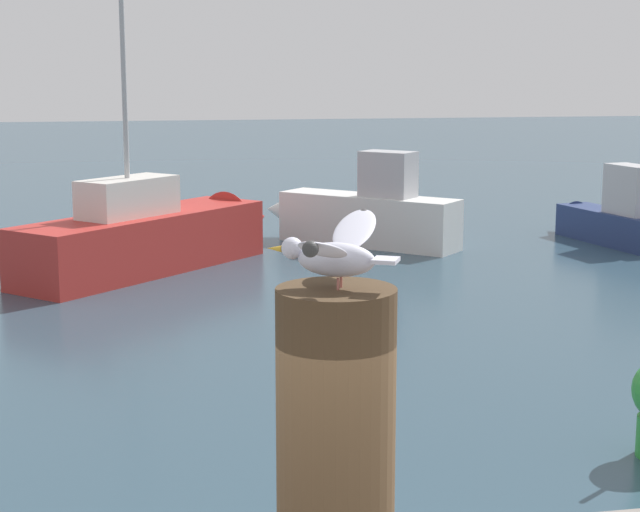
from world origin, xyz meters
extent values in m
cylinder|color=#4C3823|center=(-0.45, -0.56, 2.15)|extent=(0.36, 0.36, 1.03)
cylinder|color=#C66D60|center=(-0.43, -0.55, 2.68)|extent=(0.01, 0.01, 0.04)
cylinder|color=#C66D60|center=(-0.45, -0.58, 2.68)|extent=(0.01, 0.01, 0.04)
ellipsoid|color=silver|center=(-0.45, -0.56, 2.75)|extent=(0.25, 0.18, 0.10)
sphere|color=silver|center=(-0.57, -0.50, 2.78)|extent=(0.06, 0.06, 0.06)
cone|color=gold|center=(-0.62, -0.48, 2.77)|extent=(0.05, 0.04, 0.02)
cube|color=silver|center=(-0.32, -0.62, 2.75)|extent=(0.10, 0.10, 0.01)
ellipsoid|color=silver|center=(-0.36, -0.40, 2.81)|extent=(0.23, 0.30, 0.10)
sphere|color=#363636|center=(-0.30, -0.29, 2.83)|extent=(0.04, 0.04, 0.04)
ellipsoid|color=silver|center=(-0.52, -0.73, 2.81)|extent=(0.23, 0.30, 0.10)
sphere|color=#363636|center=(-0.57, -0.84, 2.83)|extent=(0.04, 0.04, 0.04)
cube|color=silver|center=(3.40, 15.04, 0.46)|extent=(3.08, 2.97, 0.93)
cone|color=silver|center=(1.99, 16.36, 0.51)|extent=(1.06, 1.06, 0.75)
cube|color=#B2B2B7|center=(3.69, 14.77, 1.34)|extent=(1.09, 1.07, 0.83)
cube|color=navy|center=(7.94, 14.34, 0.30)|extent=(1.21, 2.77, 0.61)
cone|color=navy|center=(7.65, 15.83, 0.34)|extent=(0.76, 0.76, 0.65)
cube|color=#B2B2B7|center=(8.02, 13.92, 1.06)|extent=(0.67, 1.04, 0.91)
cube|color=#B72D28|center=(-0.76, 13.31, 0.47)|extent=(4.23, 4.22, 0.94)
cone|color=#B72D28|center=(1.13, 15.20, 0.52)|extent=(1.62, 1.62, 1.15)
cube|color=silver|center=(-0.98, 13.09, 1.25)|extent=(1.68, 1.68, 0.60)
cylinder|color=#A5A5A8|center=(-0.98, 13.09, 2.94)|extent=(0.08, 0.08, 2.78)
camera|label=1|loc=(-1.04, -3.43, 3.30)|focal=58.18mm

